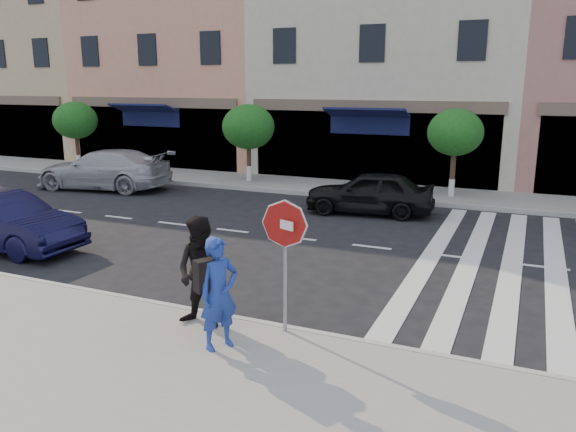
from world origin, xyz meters
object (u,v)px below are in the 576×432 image
(car_far_mid, at_px, (370,192))
(walker, at_px, (202,272))
(stop_sign, at_px, (285,236))
(car_far_left, at_px, (104,169))
(photographer, at_px, (219,293))
(car_near_mid, at_px, (4,222))

(car_far_mid, bearing_deg, walker, -7.49)
(walker, relative_size, car_far_mid, 0.46)
(stop_sign, relative_size, car_far_mid, 0.54)
(car_far_left, relative_size, car_far_mid, 1.33)
(photographer, bearing_deg, stop_sign, -6.93)
(car_near_mid, relative_size, car_far_mid, 1.05)
(photographer, relative_size, walker, 0.94)
(car_far_mid, bearing_deg, photographer, -3.89)
(walker, xyz_separation_m, car_far_left, (-10.48, 9.60, -0.30))
(walker, bearing_deg, photographer, -42.56)
(stop_sign, bearing_deg, car_near_mid, -171.31)
(walker, bearing_deg, car_far_left, 136.45)
(photographer, height_order, car_far_left, photographer)
(walker, xyz_separation_m, car_far_mid, (0.11, 9.60, -0.38))
(photographer, xyz_separation_m, car_far_mid, (-0.52, 10.16, -0.33))
(stop_sign, height_order, car_far_left, stop_sign)
(photographer, height_order, car_far_mid, photographer)
(car_near_mid, distance_m, car_far_mid, 10.33)
(stop_sign, relative_size, walker, 1.18)
(car_far_mid, bearing_deg, car_near_mid, -50.98)
(photographer, xyz_separation_m, walker, (-0.63, 0.56, 0.06))
(walker, distance_m, car_near_mid, 7.42)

